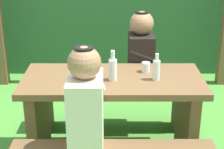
{
  "coord_description": "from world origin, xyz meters",
  "views": [
    {
      "loc": [
        -0.01,
        -2.59,
        1.8
      ],
      "look_at": [
        0.0,
        0.0,
        0.76
      ],
      "focal_mm": 58.24,
      "sensor_mm": 36.0,
      "label": 1
    }
  ],
  "objects_px": {
    "person_white_shirt": "(85,104)",
    "person_black_coat": "(140,54)",
    "picnic_table": "(112,105)",
    "bench_far": "(112,99)",
    "bottle_left": "(112,69)",
    "bottle_right": "(89,67)",
    "drinking_glass": "(145,67)",
    "bottle_center": "(156,69)"
  },
  "relations": [
    {
      "from": "person_white_shirt",
      "to": "person_black_coat",
      "type": "relative_size",
      "value": 1.0
    },
    {
      "from": "picnic_table",
      "to": "bench_far",
      "type": "relative_size",
      "value": 1.0
    },
    {
      "from": "bottle_left",
      "to": "bottle_right",
      "type": "distance_m",
      "value": 0.17
    },
    {
      "from": "drinking_glass",
      "to": "bottle_center",
      "type": "height_order",
      "value": "bottle_center"
    },
    {
      "from": "picnic_table",
      "to": "drinking_glass",
      "type": "xyz_separation_m",
      "value": [
        0.27,
        0.12,
        0.28
      ]
    },
    {
      "from": "picnic_table",
      "to": "bench_far",
      "type": "xyz_separation_m",
      "value": [
        0.0,
        0.51,
        -0.19
      ]
    },
    {
      "from": "bench_far",
      "to": "bottle_right",
      "type": "distance_m",
      "value": 0.78
    },
    {
      "from": "bench_far",
      "to": "person_white_shirt",
      "type": "distance_m",
      "value": 1.12
    },
    {
      "from": "person_white_shirt",
      "to": "person_black_coat",
      "type": "height_order",
      "value": "same"
    },
    {
      "from": "person_white_shirt",
      "to": "bottle_right",
      "type": "xyz_separation_m",
      "value": [
        -0.0,
        0.47,
        0.08
      ]
    },
    {
      "from": "bottle_right",
      "to": "bottle_center",
      "type": "distance_m",
      "value": 0.5
    },
    {
      "from": "bench_far",
      "to": "person_white_shirt",
      "type": "height_order",
      "value": "person_white_shirt"
    },
    {
      "from": "person_white_shirt",
      "to": "bottle_center",
      "type": "distance_m",
      "value": 0.69
    },
    {
      "from": "picnic_table",
      "to": "bottle_left",
      "type": "xyz_separation_m",
      "value": [
        -0.0,
        -0.05,
        0.33
      ]
    },
    {
      "from": "person_black_coat",
      "to": "bottle_center",
      "type": "bearing_deg",
      "value": -82.12
    },
    {
      "from": "picnic_table",
      "to": "bottle_center",
      "type": "xyz_separation_m",
      "value": [
        0.33,
        -0.04,
        0.32
      ]
    },
    {
      "from": "picnic_table",
      "to": "person_white_shirt",
      "type": "distance_m",
      "value": 0.59
    },
    {
      "from": "person_black_coat",
      "to": "bottle_left",
      "type": "bearing_deg",
      "value": -114.88
    },
    {
      "from": "person_black_coat",
      "to": "bottle_center",
      "type": "relative_size",
      "value": 3.46
    },
    {
      "from": "picnic_table",
      "to": "bottle_right",
      "type": "height_order",
      "value": "bottle_right"
    },
    {
      "from": "bench_far",
      "to": "drinking_glass",
      "type": "height_order",
      "value": "drinking_glass"
    },
    {
      "from": "person_white_shirt",
      "to": "picnic_table",
      "type": "bearing_deg",
      "value": 70.82
    },
    {
      "from": "bottle_left",
      "to": "picnic_table",
      "type": "bearing_deg",
      "value": 87.19
    },
    {
      "from": "person_white_shirt",
      "to": "drinking_glass",
      "type": "height_order",
      "value": "person_white_shirt"
    },
    {
      "from": "picnic_table",
      "to": "drinking_glass",
      "type": "height_order",
      "value": "drinking_glass"
    },
    {
      "from": "bottle_left",
      "to": "bottle_right",
      "type": "bearing_deg",
      "value": 175.05
    },
    {
      "from": "bench_far",
      "to": "person_black_coat",
      "type": "bearing_deg",
      "value": -0.75
    },
    {
      "from": "picnic_table",
      "to": "bottle_center",
      "type": "bearing_deg",
      "value": -7.33
    },
    {
      "from": "bench_far",
      "to": "bottle_left",
      "type": "relative_size",
      "value": 5.97
    },
    {
      "from": "bench_far",
      "to": "bottle_right",
      "type": "relative_size",
      "value": 5.84
    },
    {
      "from": "bench_far",
      "to": "bottle_left",
      "type": "bearing_deg",
      "value": -90.25
    },
    {
      "from": "person_white_shirt",
      "to": "drinking_glass",
      "type": "xyz_separation_m",
      "value": [
        0.44,
        0.62,
        0.02
      ]
    },
    {
      "from": "bottle_right",
      "to": "bottle_center",
      "type": "relative_size",
      "value": 1.15
    },
    {
      "from": "person_black_coat",
      "to": "bottle_left",
      "type": "distance_m",
      "value": 0.61
    },
    {
      "from": "person_black_coat",
      "to": "picnic_table",
      "type": "bearing_deg",
      "value": -116.74
    },
    {
      "from": "bench_far",
      "to": "bottle_center",
      "type": "relative_size",
      "value": 6.74
    },
    {
      "from": "drinking_glass",
      "to": "picnic_table",
      "type": "bearing_deg",
      "value": -155.28
    },
    {
      "from": "picnic_table",
      "to": "bench_far",
      "type": "bearing_deg",
      "value": 90.0
    },
    {
      "from": "person_white_shirt",
      "to": "bottle_right",
      "type": "bearing_deg",
      "value": 90.01
    },
    {
      "from": "person_black_coat",
      "to": "drinking_glass",
      "type": "distance_m",
      "value": 0.38
    },
    {
      "from": "bench_far",
      "to": "bottle_left",
      "type": "height_order",
      "value": "bottle_left"
    },
    {
      "from": "picnic_table",
      "to": "person_white_shirt",
      "type": "height_order",
      "value": "person_white_shirt"
    }
  ]
}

